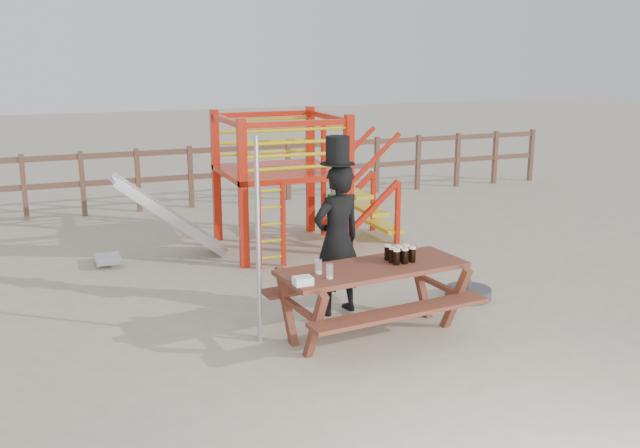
{
  "coord_description": "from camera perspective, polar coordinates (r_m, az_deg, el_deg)",
  "views": [
    {
      "loc": [
        -3.14,
        -6.59,
        3.01
      ],
      "look_at": [
        -0.24,
        0.8,
        1.06
      ],
      "focal_mm": 40.0,
      "sensor_mm": 36.0,
      "label": 1
    }
  ],
  "objects": [
    {
      "name": "man_with_hat",
      "position": [
        8.16,
        1.38,
        -0.95
      ],
      "size": [
        0.73,
        0.57,
        2.07
      ],
      "rotation": [
        0.0,
        0.0,
        3.4
      ],
      "color": "black",
      "rests_on": "ground"
    },
    {
      "name": "ground",
      "position": [
        7.9,
        3.78,
        -8.6
      ],
      "size": [
        60.0,
        60.0,
        0.0
      ],
      "primitive_type": "plane",
      "color": "#B1A589",
      "rests_on": "ground"
    },
    {
      "name": "empty_glasses",
      "position": [
        7.19,
        0.32,
        -3.66
      ],
      "size": [
        0.12,
        0.26,
        0.15
      ],
      "color": "silver",
      "rests_on": "picnic_table"
    },
    {
      "name": "back_fence",
      "position": [
        14.14,
        -8.34,
        4.41
      ],
      "size": [
        15.09,
        0.09,
        1.2
      ],
      "color": "brown",
      "rests_on": "ground"
    },
    {
      "name": "metal_pole",
      "position": [
        7.31,
        -4.97,
        -1.45
      ],
      "size": [
        0.05,
        0.05,
        2.18
      ],
      "primitive_type": "cylinder",
      "color": "#B2B2B7",
      "rests_on": "ground"
    },
    {
      "name": "parasol_base",
      "position": [
        9.06,
        11.77,
        -5.44
      ],
      "size": [
        0.57,
        0.57,
        0.24
      ],
      "color": "#36373B",
      "rests_on": "ground"
    },
    {
      "name": "stout_pints",
      "position": [
        7.7,
        6.4,
        -2.42
      ],
      "size": [
        0.28,
        0.27,
        0.17
      ],
      "color": "black",
      "rests_on": "picnic_table"
    },
    {
      "name": "picnic_table",
      "position": [
        7.64,
        4.22,
        -5.45
      ],
      "size": [
        2.15,
        1.6,
        0.78
      ],
      "rotation": [
        0.0,
        0.0,
        0.11
      ],
      "color": "brown",
      "rests_on": "ground"
    },
    {
      "name": "paper_bag",
      "position": [
        6.94,
        -1.38,
        -4.57
      ],
      "size": [
        0.18,
        0.14,
        0.08
      ],
      "primitive_type": "cube",
      "rotation": [
        0.0,
        0.0,
        0.02
      ],
      "color": "white",
      "rests_on": "picnic_table"
    },
    {
      "name": "playground_fort",
      "position": [
        10.86,
        -3.59,
        3.52
      ],
      "size": [
        4.71,
        1.84,
        2.1
      ],
      "color": "red",
      "rests_on": "ground"
    }
  ]
}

